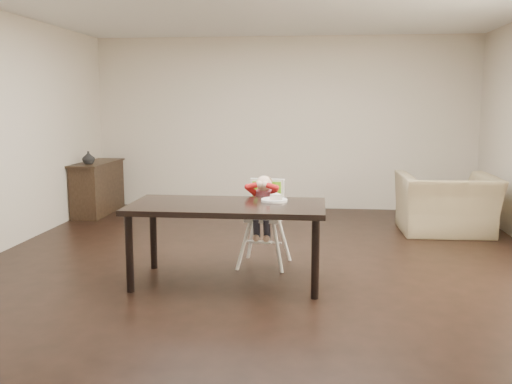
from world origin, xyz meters
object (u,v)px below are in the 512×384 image
at_px(dining_table, 227,212).
at_px(armchair, 447,194).
at_px(sideboard, 98,188).
at_px(high_chair, 265,202).

height_order(dining_table, armchair, armchair).
bearing_deg(sideboard, dining_table, -51.48).
height_order(high_chair, armchair, armchair).
xyz_separation_m(high_chair, sideboard, (-2.79, 2.52, -0.27)).
bearing_deg(dining_table, high_chair, 65.21).
bearing_deg(armchair, high_chair, 36.04).
distance_m(dining_table, sideboard, 4.03).
relative_size(dining_table, high_chair, 1.92).
distance_m(high_chair, armchair, 2.77).
relative_size(dining_table, sideboard, 1.43).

